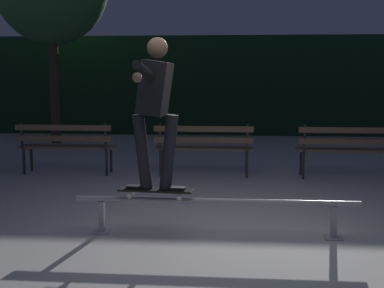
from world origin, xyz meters
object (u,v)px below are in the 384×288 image
(skateboard, at_px, (156,190))
(skateboarder, at_px, (155,101))
(park_bench_leftmost, at_px, (66,143))
(park_bench_left_center, at_px, (204,144))
(grind_rail, at_px, (216,206))
(park_bench_right_center, at_px, (348,146))

(skateboard, distance_m, skateboarder, 0.94)
(park_bench_leftmost, bearing_deg, skateboard, -57.04)
(park_bench_left_center, bearing_deg, grind_rail, -84.30)
(skateboard, height_order, park_bench_right_center, park_bench_right_center)
(grind_rail, distance_m, skateboarder, 1.26)
(park_bench_right_center, bearing_deg, skateboard, -130.56)
(skateboarder, bearing_deg, park_bench_right_center, 49.47)
(grind_rail, xyz_separation_m, skateboard, (-0.62, 0.00, 0.16))
(grind_rail, bearing_deg, park_bench_right_center, 56.89)
(grind_rail, height_order, skateboarder, skateboarder)
(park_bench_leftmost, relative_size, park_bench_left_center, 1.00)
(skateboarder, distance_m, park_bench_left_center, 3.20)
(park_bench_left_center, relative_size, park_bench_right_center, 1.00)
(skateboarder, height_order, park_bench_leftmost, skateboarder)
(skateboard, height_order, skateboarder, skateboarder)
(park_bench_leftmost, bearing_deg, grind_rail, -49.57)
(park_bench_left_center, bearing_deg, skateboarder, -95.87)
(park_bench_right_center, bearing_deg, skateboarder, -130.53)
(grind_rail, height_order, skateboard, skateboard)
(park_bench_leftmost, xyz_separation_m, park_bench_right_center, (4.61, 0.00, 0.00))
(skateboard, relative_size, park_bench_right_center, 0.50)
(grind_rail, bearing_deg, skateboarder, -179.98)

